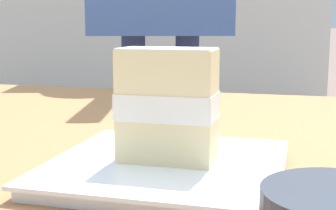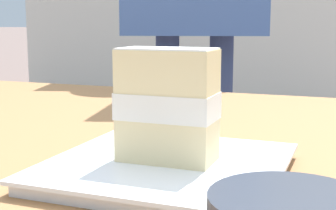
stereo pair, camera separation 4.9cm
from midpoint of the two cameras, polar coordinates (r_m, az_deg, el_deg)
The scene contains 4 objects.
patio_table at distance 0.72m, azimuth -1.38°, elevation -10.29°, with size 1.48×0.91×0.70m.
dessert_plate at distance 0.51m, azimuth 2.80°, elevation -7.32°, with size 0.24×0.24×0.02m.
cake_slice at distance 0.49m, azimuth 2.80°, elevation -0.02°, with size 0.10×0.06×0.12m.
dessert_fork at distance 0.67m, azimuth 0.55°, elevation -3.60°, with size 0.10×0.15×0.01m.
Camera 2 is at (0.28, -0.62, 0.86)m, focal length 52.22 mm.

